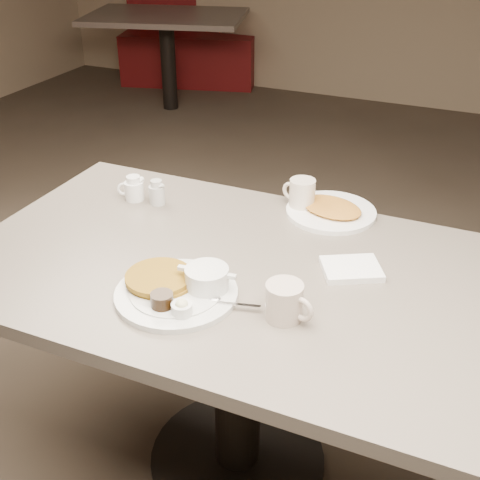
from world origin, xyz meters
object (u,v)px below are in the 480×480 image
at_px(coffee_mug_far, 301,195).
at_px(creamer_left, 134,189).
at_px(coffee_mug_near, 285,301).
at_px(hash_plate, 331,210).
at_px(booth_back_left, 188,39).
at_px(creamer_right, 157,193).
at_px(diner_table, 237,318).
at_px(main_plate, 180,287).

xyz_separation_m(coffee_mug_far, creamer_left, (-0.51, -0.15, -0.01)).
xyz_separation_m(coffee_mug_near, hash_plate, (-0.05, 0.55, -0.03)).
bearing_deg(creamer_left, booth_back_left, 115.59).
height_order(coffee_mug_near, booth_back_left, booth_back_left).
bearing_deg(coffee_mug_far, coffee_mug_near, -74.89).
distance_m(hash_plate, booth_back_left, 4.17).
relative_size(creamer_left, creamer_right, 1.10).
relative_size(coffee_mug_near, booth_back_left, 0.08).
xyz_separation_m(coffee_mug_far, hash_plate, (0.10, 0.00, -0.04)).
relative_size(coffee_mug_near, coffee_mug_far, 1.11).
height_order(creamer_left, booth_back_left, booth_back_left).
height_order(diner_table, coffee_mug_far, coffee_mug_far).
distance_m(creamer_right, booth_back_left, 4.03).
distance_m(creamer_left, creamer_right, 0.08).
bearing_deg(main_plate, hash_plate, 68.95).
distance_m(coffee_mug_far, booth_back_left, 4.12).
height_order(main_plate, creamer_right, creamer_right).
xyz_separation_m(creamer_right, booth_back_left, (-1.80, 3.59, -0.38)).
bearing_deg(coffee_mug_near, hash_plate, 95.33).
relative_size(coffee_mug_far, creamer_right, 1.52).
height_order(creamer_right, hash_plate, creamer_right).
bearing_deg(creamer_left, hash_plate, 14.15).
bearing_deg(creamer_left, diner_table, -26.90).
bearing_deg(diner_table, coffee_mug_near, -39.59).
xyz_separation_m(creamer_left, hash_plate, (0.61, 0.15, -0.02)).
distance_m(coffee_mug_near, creamer_right, 0.70).
bearing_deg(coffee_mug_far, booth_back_left, 122.97).
distance_m(coffee_mug_near, coffee_mug_far, 0.56).
xyz_separation_m(diner_table, creamer_left, (-0.47, 0.24, 0.21)).
bearing_deg(creamer_left, coffee_mug_near, -31.01).
bearing_deg(creamer_right, booth_back_left, 116.68).
height_order(coffee_mug_near, coffee_mug_far, coffee_mug_far).
bearing_deg(hash_plate, creamer_left, -165.85).
relative_size(diner_table, coffee_mug_far, 12.36).
distance_m(main_plate, booth_back_left, 4.54).
bearing_deg(creamer_right, coffee_mug_far, 18.66).
relative_size(hash_plate, booth_back_left, 0.21).
xyz_separation_m(creamer_right, hash_plate, (0.53, 0.15, -0.02)).
relative_size(diner_table, creamer_left, 16.99).
xyz_separation_m(coffee_mug_near, booth_back_left, (-2.38, 3.99, -0.39)).
bearing_deg(hash_plate, diner_table, -110.05).
xyz_separation_m(coffee_mug_far, creamer_right, (-0.43, -0.15, -0.01)).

